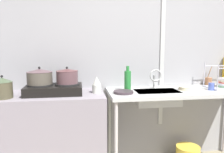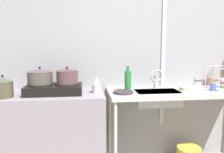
{
  "view_description": "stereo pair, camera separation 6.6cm",
  "coord_description": "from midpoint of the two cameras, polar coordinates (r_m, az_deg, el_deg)",
  "views": [
    {
      "loc": [
        -0.98,
        -1.08,
        1.41
      ],
      "look_at": [
        -0.62,
        1.3,
        1.07
      ],
      "focal_mm": 37.02,
      "sensor_mm": 36.0,
      "label": 1
    },
    {
      "loc": [
        -0.91,
        -1.09,
        1.41
      ],
      "look_at": [
        -0.62,
        1.3,
        1.07
      ],
      "focal_mm": 37.02,
      "sensor_mm": 36.0,
      "label": 2
    }
  ],
  "objects": [
    {
      "name": "stove",
      "position": [
        2.45,
        -14.9,
        -3.0
      ],
      "size": [
        0.57,
        0.34,
        0.11
      ],
      "color": "black",
      "rests_on": "counter_concrete"
    },
    {
      "name": "pot_beside_stove",
      "position": [
        2.42,
        -26.16,
        -2.54
      ],
      "size": [
        0.19,
        0.19,
        0.22
      ],
      "color": "#4A4531",
      "rests_on": "counter_concrete"
    },
    {
      "name": "counter_sink",
      "position": [
        2.68,
        15.66,
        -4.66
      ],
      "size": [
        1.6,
        0.57,
        0.9
      ],
      "color": "#B9BCB8",
      "rests_on": "ground"
    },
    {
      "name": "percolator",
      "position": [
        2.41,
        -4.6,
        -2.11
      ],
      "size": [
        0.09,
        0.09,
        0.17
      ],
      "color": "beige",
      "rests_on": "counter_concrete"
    },
    {
      "name": "counter_concrete",
      "position": [
        2.59,
        -15.73,
        -13.96
      ],
      "size": [
        1.13,
        0.57,
        0.9
      ],
      "primitive_type": "cube",
      "color": "gray",
      "rests_on": "ground"
    },
    {
      "name": "wall_back",
      "position": [
        2.88,
        10.76,
        7.42
      ],
      "size": [
        4.56,
        0.1,
        2.77
      ],
      "primitive_type": "cube",
      "color": "#97979A",
      "rests_on": "ground"
    },
    {
      "name": "utensil_jar",
      "position": [
        3.08,
        22.15,
        -1.08
      ],
      "size": [
        0.09,
        0.08,
        0.24
      ],
      "color": "#9B6642",
      "rests_on": "counter_sink"
    },
    {
      "name": "cup_by_rack",
      "position": [
        2.77,
        22.7,
        -2.29
      ],
      "size": [
        0.06,
        0.06,
        0.08
      ],
      "primitive_type": "cylinder",
      "color": "#4C5FB2",
      "rests_on": "counter_sink"
    },
    {
      "name": "pot_on_left_burner",
      "position": [
        2.44,
        -18.18,
        0.02
      ],
      "size": [
        0.26,
        0.26,
        0.18
      ],
      "color": "#4D483E",
      "rests_on": "stove"
    },
    {
      "name": "faucet",
      "position": [
        2.65,
        9.99,
        0.03
      ],
      "size": [
        0.14,
        0.08,
        0.23
      ],
      "color": "#B9BCB8",
      "rests_on": "counter_sink"
    },
    {
      "name": "sink_basin",
      "position": [
        2.58,
        10.28,
        -5.15
      ],
      "size": [
        0.48,
        0.28,
        0.15
      ],
      "primitive_type": "cube",
      "color": "#B9BCB8",
      "rests_on": "counter_sink"
    },
    {
      "name": "frying_pan",
      "position": [
        2.4,
        2.04,
        -3.86
      ],
      "size": [
        0.21,
        0.21,
        0.03
      ],
      "primitive_type": "cylinder",
      "color": "#382D33",
      "rests_on": "counter_sink"
    },
    {
      "name": "pot_on_right_burner",
      "position": [
        2.41,
        -11.8,
        0.12
      ],
      "size": [
        0.22,
        0.22,
        0.17
      ],
      "color": "#553C40",
      "rests_on": "stove"
    },
    {
      "name": "bottle_by_sink",
      "position": [
        2.51,
        3.12,
        -0.95
      ],
      "size": [
        0.07,
        0.07,
        0.27
      ],
      "color": "#257931",
      "rests_on": "counter_sink"
    },
    {
      "name": "wall_metal_strip",
      "position": [
        2.84,
        11.78,
        10.18
      ],
      "size": [
        0.05,
        0.01,
        2.21
      ],
      "primitive_type": "cube",
      "color": "#B9BCB8"
    },
    {
      "name": "small_bowl_on_drainboard",
      "position": [
        2.69,
        17.03,
        -2.78
      ],
      "size": [
        0.15,
        0.15,
        0.04
      ],
      "primitive_type": "cylinder",
      "color": "beige",
      "rests_on": "counter_sink"
    }
  ]
}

